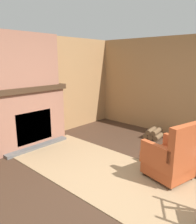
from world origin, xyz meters
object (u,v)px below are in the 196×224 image
firewood_stack (154,134)px  oil_lamp_vase (15,82)px  storage_case (46,81)px  decorative_plate_on_mantel (28,79)px  armchair (171,159)px

firewood_stack → oil_lamp_vase: 3.37m
oil_lamp_vase → storage_case: oil_lamp_vase is taller
oil_lamp_vase → decorative_plate_on_mantel: 0.30m
oil_lamp_vase → storage_case: 0.75m
oil_lamp_vase → armchair: bearing=17.3°
oil_lamp_vase → storage_case: bearing=90.0°
firewood_stack → decorative_plate_on_mantel: 3.18m
oil_lamp_vase → storage_case: (0.00, 0.75, -0.04)m
firewood_stack → oil_lamp_vase: (-1.87, -2.47, 1.31)m
decorative_plate_on_mantel → storage_case: bearing=87.4°
storage_case → oil_lamp_vase: bearing=-90.0°
armchair → storage_case: bearing=17.6°
armchair → firewood_stack: bearing=-40.4°
armchair → storage_case: storage_case is taller
armchair → oil_lamp_vase: 3.29m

